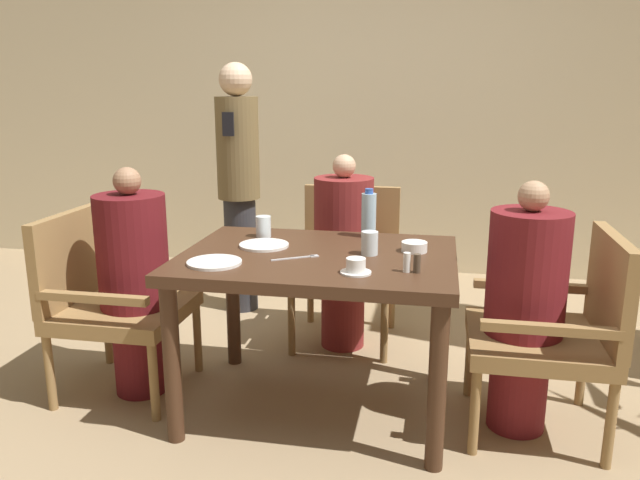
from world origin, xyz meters
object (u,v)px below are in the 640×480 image
Objects in this scene: teacup_with_saucer at (356,267)px; plate_main_right at (264,245)px; chair_left_side at (108,296)px; chair_far_side at (347,258)px; water_bottle at (369,215)px; chair_right_side at (559,326)px; plate_main_left at (214,262)px; standing_host at (239,181)px; bowl_small at (414,247)px; diner_in_left_chair at (135,280)px; diner_in_far_chair at (343,250)px; glass_tall_near at (263,227)px; diner_in_right_chair at (524,306)px; glass_tall_mid at (370,243)px.

plate_main_right is at bearing 144.04° from teacup_with_saucer.
teacup_with_saucer is (0.46, -0.33, 0.02)m from plate_main_right.
chair_left_side is 3.86× the size of plate_main_right.
water_bottle reaches higher than chair_far_side.
chair_right_side is 3.86× the size of plate_main_left.
standing_host reaches higher than chair_far_side.
bowl_small is (-0.60, 0.11, 0.28)m from chair_right_side.
diner_in_far_chair is (0.86, 0.72, -0.00)m from diner_in_left_chair.
plate_main_left is at bearing -109.28° from chair_far_side.
chair_far_side and chair_right_side have the same top height.
teacup_with_saucer is 1.19× the size of glass_tall_near.
plate_main_right is at bearing -108.57° from chair_far_side.
chair_right_side is 3.70× the size of water_bottle.
diner_in_far_chair is at bearing 35.52° from chair_left_side.
teacup_with_saucer is at bearing -158.97° from diner_in_right_chair.
diner_in_left_chair is 8.95× the size of teacup_with_saucer.
diner_in_left_chair is 0.56m from plate_main_left.
diner_in_far_chair reaches higher than teacup_with_saucer.
glass_tall_near is (-0.31, -0.46, 0.22)m from diner_in_far_chair.
diner_in_right_chair is at bearing 10.58° from plate_main_left.
glass_tall_mid is at bearing -75.31° from chair_far_side.
diner_in_left_chair is 0.63m from plate_main_right.
chair_left_side is 0.80m from glass_tall_near.
standing_host reaches higher than teacup_with_saucer.
glass_tall_near is (0.07, 0.48, 0.04)m from plate_main_left.
diner_in_far_chair reaches higher than chair_far_side.
glass_tall_near is (-0.05, 0.17, 0.04)m from plate_main_right.
chair_left_side is 7.69× the size of bowl_small.
diner_in_right_chair is 8.85× the size of teacup_with_saucer.
plate_main_right is at bearing 174.11° from glass_tall_mid.
diner_in_right_chair is 0.51m from bowl_small.
water_bottle is (0.56, 0.58, 0.10)m from plate_main_left.
glass_tall_mid is at bearing 1.50° from diner_in_left_chair.
diner_in_far_chair is at bearing 55.96° from glass_tall_near.
diner_in_left_chair reaches higher than glass_tall_mid.
diner_in_right_chair is (1.87, 0.00, 0.08)m from chair_left_side.
glass_tall_mid is at bearing 23.51° from plate_main_left.
chair_far_side is 0.65m from water_bottle.
diner_in_left_chair reaches higher than diner_in_far_chair.
plate_main_left is at bearing -156.49° from glass_tall_mid.
chair_left_side is 1.87m from diner_in_right_chair.
standing_host reaches higher than water_bottle.
glass_tall_mid is (-0.65, 0.03, 0.23)m from diner_in_right_chair.
chair_right_side is at bearing 9.52° from plate_main_left.
bowl_small is at bearing 3.04° from plate_main_right.
plate_main_left is at bearing -111.05° from plate_main_right.
glass_tall_mid is at bearing 177.94° from chair_right_side.
standing_host is at bearing 104.18° from plate_main_left.
diner_in_left_chair is at bearing 154.20° from plate_main_left.
chair_left_side is 1.26m from teacup_with_saucer.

